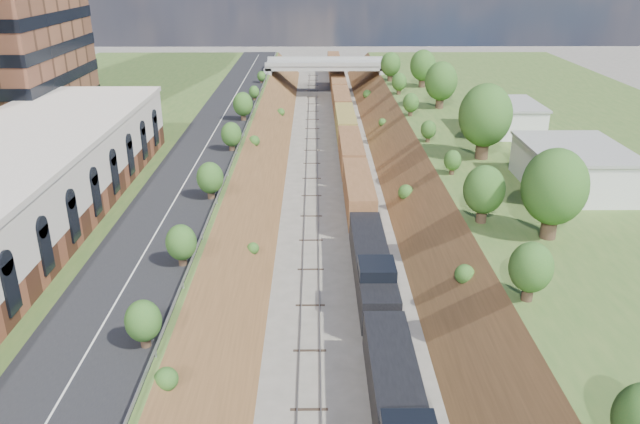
% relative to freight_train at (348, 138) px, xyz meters
% --- Properties ---
extents(platform_left, '(44.00, 180.00, 5.00)m').
position_rel_freight_train_xyz_m(platform_left, '(-35.60, -19.68, -0.02)').
color(platform_left, '#3D5D26').
rests_on(platform_left, ground).
extents(platform_right, '(44.00, 180.00, 5.00)m').
position_rel_freight_train_xyz_m(platform_right, '(30.40, -19.68, -0.02)').
color(platform_right, '#3D5D26').
rests_on(platform_right, ground).
extents(embankment_left, '(10.00, 180.00, 10.00)m').
position_rel_freight_train_xyz_m(embankment_left, '(-13.60, -19.68, -2.52)').
color(embankment_left, brown).
rests_on(embankment_left, ground).
extents(embankment_right, '(10.00, 180.00, 10.00)m').
position_rel_freight_train_xyz_m(embankment_right, '(8.40, -19.68, -2.52)').
color(embankment_right, brown).
rests_on(embankment_right, ground).
extents(rail_left_track, '(1.58, 180.00, 0.18)m').
position_rel_freight_train_xyz_m(rail_left_track, '(-5.20, -19.68, -2.43)').
color(rail_left_track, gray).
rests_on(rail_left_track, ground).
extents(rail_right_track, '(1.58, 180.00, 0.18)m').
position_rel_freight_train_xyz_m(rail_right_track, '(0.00, -19.68, -2.43)').
color(rail_right_track, gray).
rests_on(rail_right_track, ground).
extents(road, '(8.00, 180.00, 0.10)m').
position_rel_freight_train_xyz_m(road, '(-18.10, -19.68, 2.53)').
color(road, black).
rests_on(road, platform_left).
extents(guardrail, '(0.10, 171.00, 0.70)m').
position_rel_freight_train_xyz_m(guardrail, '(-14.00, -19.88, 3.03)').
color(guardrail, '#99999E').
rests_on(guardrail, platform_left).
extents(overpass, '(24.50, 8.30, 7.40)m').
position_rel_freight_train_xyz_m(overpass, '(-2.60, 42.32, 2.40)').
color(overpass, gray).
rests_on(overpass, ground).
extents(white_building_near, '(9.00, 12.00, 4.00)m').
position_rel_freight_train_xyz_m(white_building_near, '(20.90, -27.68, 4.48)').
color(white_building_near, silver).
rests_on(white_building_near, platform_right).
extents(white_building_far, '(8.00, 10.00, 3.60)m').
position_rel_freight_train_xyz_m(white_building_far, '(20.40, -5.68, 4.28)').
color(white_building_far, silver).
rests_on(white_building_far, platform_right).
extents(tree_right_large, '(5.25, 5.25, 7.61)m').
position_rel_freight_train_xyz_m(tree_right_large, '(14.40, -39.68, 6.87)').
color(tree_right_large, '#473323').
rests_on(tree_right_large, platform_right).
extents(tree_left_crest, '(2.45, 2.45, 3.55)m').
position_rel_freight_train_xyz_m(tree_left_crest, '(-14.40, -59.68, 4.52)').
color(tree_left_crest, '#473323').
rests_on(tree_left_crest, platform_left).
extents(freight_train, '(2.88, 162.66, 4.55)m').
position_rel_freight_train_xyz_m(freight_train, '(0.00, 0.00, 0.00)').
color(freight_train, black).
rests_on(freight_train, ground).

